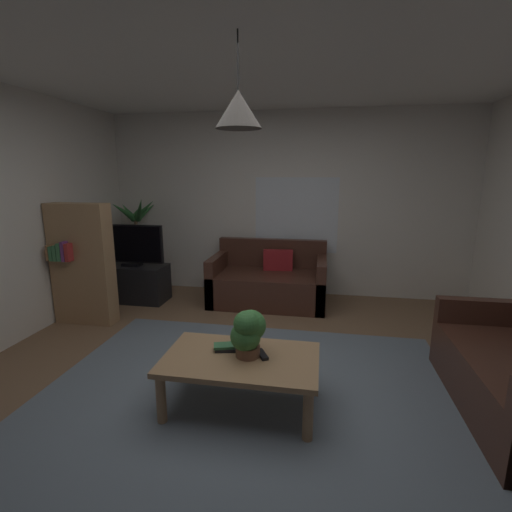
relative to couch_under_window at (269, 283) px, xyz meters
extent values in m
cube|color=brown|center=(0.15, -2.13, -0.28)|extent=(5.08, 5.26, 0.02)
cube|color=slate|center=(0.15, -2.33, -0.27)|extent=(3.30, 2.89, 0.01)
cube|color=silver|center=(0.15, 0.53, 1.01)|extent=(5.20, 0.06, 2.58)
cube|color=white|center=(0.15, -2.13, 2.31)|extent=(5.08, 5.26, 0.02)
cube|color=white|center=(0.31, 0.49, 0.87)|extent=(1.17, 0.01, 1.06)
cube|color=#47281E|center=(0.00, -0.04, -0.06)|extent=(1.52, 0.87, 0.42)
cube|color=#47281E|center=(0.00, 0.34, 0.35)|extent=(1.52, 0.12, 0.40)
cube|color=#47281E|center=(-0.70, -0.04, 0.05)|extent=(0.12, 0.87, 0.64)
cube|color=#47281E|center=(0.70, -0.04, 0.05)|extent=(0.12, 0.87, 0.64)
cube|color=maroon|center=(0.10, 0.16, 0.29)|extent=(0.41, 0.16, 0.28)
cube|color=#47281E|center=(2.16, -1.39, 0.05)|extent=(0.87, 0.12, 0.64)
cube|color=#A87F56|center=(0.13, -2.35, 0.11)|extent=(1.14, 0.69, 0.04)
cylinder|color=#A87F56|center=(-0.38, -2.63, -0.09)|extent=(0.07, 0.07, 0.36)
cylinder|color=#A87F56|center=(0.64, -2.63, -0.09)|extent=(0.07, 0.07, 0.36)
cylinder|color=#A87F56|center=(-0.38, -2.06, -0.09)|extent=(0.07, 0.07, 0.36)
cylinder|color=#A87F56|center=(0.64, -2.06, -0.09)|extent=(0.07, 0.07, 0.36)
cube|color=black|center=(0.00, -2.27, 0.14)|extent=(0.17, 0.12, 0.02)
cube|color=#387247|center=(-0.02, -2.26, 0.16)|extent=(0.18, 0.14, 0.02)
cube|color=black|center=(0.20, -2.27, 0.14)|extent=(0.11, 0.17, 0.02)
cube|color=black|center=(0.28, -2.30, 0.14)|extent=(0.12, 0.16, 0.02)
cylinder|color=brown|center=(0.18, -2.32, 0.17)|extent=(0.18, 0.18, 0.08)
sphere|color=#3D7F3D|center=(0.16, -2.33, 0.29)|extent=(0.22, 0.22, 0.22)
sphere|color=#3D7F3D|center=(0.19, -2.29, 0.36)|extent=(0.23, 0.23, 0.23)
sphere|color=#3D7F3D|center=(0.18, -2.35, 0.39)|extent=(0.19, 0.19, 0.19)
cube|color=black|center=(-1.84, -0.25, -0.02)|extent=(0.90, 0.44, 0.50)
cube|color=black|center=(-1.84, -0.27, 0.53)|extent=(0.91, 0.05, 0.51)
cube|color=black|center=(-1.84, -0.30, 0.53)|extent=(0.87, 0.00, 0.47)
cube|color=black|center=(-1.84, -0.27, 0.25)|extent=(0.24, 0.16, 0.04)
cylinder|color=brown|center=(-2.00, 0.20, -0.12)|extent=(0.32, 0.32, 0.30)
cylinder|color=brown|center=(-2.00, 0.20, 0.42)|extent=(0.05, 0.05, 0.79)
cone|color=#2D6B33|center=(-1.83, 0.17, 0.95)|extent=(0.39, 0.16, 0.35)
cone|color=#2D6B33|center=(-1.90, 0.36, 0.91)|extent=(0.26, 0.39, 0.32)
cone|color=#2D6B33|center=(-2.05, 0.37, 0.89)|extent=(0.19, 0.39, 0.27)
cone|color=#2D6B33|center=(-2.16, 0.29, 0.90)|extent=(0.39, 0.31, 0.30)
cone|color=#2D6B33|center=(-2.13, 0.13, 0.92)|extent=(0.34, 0.24, 0.31)
cone|color=#2D6B33|center=(-2.08, 0.02, 0.93)|extent=(0.23, 0.43, 0.36)
cone|color=#2D6B33|center=(-1.84, 0.04, 0.96)|extent=(0.38, 0.43, 0.42)
cube|color=#A87F56|center=(-2.02, -1.06, 0.43)|extent=(0.70, 0.22, 1.40)
cube|color=#99663F|center=(-2.31, -1.18, 0.58)|extent=(0.03, 0.16, 0.17)
cube|color=#387247|center=(-2.27, -1.18, 0.58)|extent=(0.04, 0.16, 0.16)
cube|color=#387247|center=(-2.22, -1.18, 0.58)|extent=(0.05, 0.16, 0.17)
cube|color=#387247|center=(-2.16, -1.18, 0.60)|extent=(0.05, 0.16, 0.20)
cube|color=#72387F|center=(-2.11, -1.18, 0.61)|extent=(0.04, 0.16, 0.22)
cube|color=#B22D2D|center=(-2.06, -1.18, 0.60)|extent=(0.05, 0.16, 0.20)
cylinder|color=black|center=(0.13, -2.35, 2.13)|extent=(0.01, 0.01, 0.35)
cone|color=#4C4742|center=(0.13, -2.35, 1.84)|extent=(0.30, 0.30, 0.23)
camera|label=1|loc=(0.68, -4.78, 1.43)|focal=25.94mm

